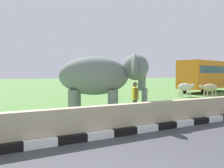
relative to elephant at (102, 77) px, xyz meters
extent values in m
cube|color=black|center=(-4.14, -2.78, -1.79)|extent=(0.90, 0.20, 0.24)
cube|color=white|center=(-3.24, -2.78, -1.79)|extent=(0.90, 0.20, 0.24)
cube|color=black|center=(-2.34, -2.78, -1.79)|extent=(0.90, 0.20, 0.24)
cube|color=white|center=(-1.44, -2.78, -1.79)|extent=(0.90, 0.20, 0.24)
cube|color=black|center=(-0.54, -2.78, -1.79)|extent=(0.90, 0.20, 0.24)
cube|color=white|center=(0.36, -2.78, -1.79)|extent=(0.90, 0.20, 0.24)
cube|color=black|center=(1.26, -2.78, -1.79)|extent=(0.90, 0.20, 0.24)
cube|color=white|center=(2.16, -2.78, -1.79)|extent=(0.90, 0.20, 0.24)
cube|color=black|center=(3.06, -2.78, -1.79)|extent=(0.90, 0.20, 0.24)
cube|color=white|center=(3.96, -2.78, -1.79)|extent=(0.90, 0.20, 0.24)
cube|color=tan|center=(-0.44, -2.48, -1.41)|extent=(28.00, 0.36, 1.00)
cylinder|color=slate|center=(0.64, 0.17, -1.23)|extent=(0.44, 0.44, 1.36)
cylinder|color=slate|center=(0.22, -0.63, -1.23)|extent=(0.44, 0.44, 1.36)
cylinder|color=slate|center=(-0.86, 0.97, -1.23)|extent=(0.44, 0.44, 1.36)
cylinder|color=slate|center=(-1.28, 0.17, -1.23)|extent=(0.44, 0.44, 1.36)
ellipsoid|color=slate|center=(-0.32, 0.17, 0.05)|extent=(3.49, 2.87, 1.70)
sphere|color=slate|center=(1.33, -0.71, 0.43)|extent=(1.16, 1.16, 1.16)
ellipsoid|color=#D84C8C|center=(1.58, -0.84, 0.58)|extent=(0.62, 0.73, 0.44)
ellipsoid|color=slate|center=(1.57, 0.05, 0.48)|extent=(0.63, 0.91, 1.00)
ellipsoid|color=slate|center=(0.83, -1.33, 0.48)|extent=(0.63, 0.91, 1.00)
cylinder|color=slate|center=(1.58, -0.84, -0.12)|extent=(0.56, 0.65, 1.00)
cylinder|color=slate|center=(1.69, -0.90, -0.92)|extent=(0.37, 0.39, 0.81)
cone|color=beige|center=(1.66, -0.57, -0.02)|extent=(0.39, 0.56, 0.22)
cone|color=beige|center=(1.40, -1.06, -0.02)|extent=(0.39, 0.56, 0.22)
cylinder|color=navy|center=(1.65, -0.16, -1.50)|extent=(0.15, 0.15, 0.82)
cylinder|color=navy|center=(1.58, -0.34, -1.50)|extent=(0.15, 0.15, 0.82)
cube|color=yellow|center=(1.62, -0.25, -0.80)|extent=(0.36, 0.46, 0.58)
cylinder|color=#9E7251|center=(1.70, -0.01, -0.82)|extent=(0.13, 0.16, 0.53)
cylinder|color=#9E7251|center=(1.53, -0.49, -0.82)|extent=(0.12, 0.12, 0.52)
sphere|color=#9E7251|center=(1.62, -0.25, -0.37)|extent=(0.23, 0.23, 0.23)
cube|color=orange|center=(17.65, 8.52, 0.09)|extent=(9.33, 4.43, 3.00)
cube|color=#3F5160|center=(17.65, 8.52, 0.63)|extent=(8.64, 4.31, 0.76)
cylinder|color=black|center=(20.21, 10.28, -1.41)|extent=(1.04, 0.51, 1.00)
cylinder|color=black|center=(14.59, 9.01, -1.41)|extent=(1.04, 0.51, 1.00)
cylinder|color=black|center=(15.10, 6.76, -1.41)|extent=(1.04, 0.51, 1.00)
cylinder|color=tan|center=(11.68, 3.73, -1.58)|extent=(0.12, 0.12, 0.65)
cylinder|color=tan|center=(11.73, 4.08, -1.58)|extent=(0.12, 0.12, 0.65)
cylinder|color=tan|center=(12.57, 3.59, -1.58)|extent=(0.12, 0.12, 0.65)
cylinder|color=tan|center=(12.62, 3.95, -1.58)|extent=(0.12, 0.12, 0.65)
ellipsoid|color=tan|center=(12.15, 3.84, -1.01)|extent=(1.57, 0.81, 0.66)
ellipsoid|color=tan|center=(11.23, 3.97, -0.91)|extent=(0.43, 0.32, 0.32)
cylinder|color=beige|center=(11.57, 5.83, -1.58)|extent=(0.12, 0.12, 0.65)
cylinder|color=beige|center=(11.55, 5.47, -1.58)|extent=(0.12, 0.12, 0.65)
cylinder|color=beige|center=(10.67, 5.88, -1.58)|extent=(0.12, 0.12, 0.65)
cylinder|color=beige|center=(10.65, 5.52, -1.58)|extent=(0.12, 0.12, 0.65)
ellipsoid|color=beige|center=(11.11, 5.68, -1.01)|extent=(1.53, 0.68, 0.66)
ellipsoid|color=beige|center=(12.04, 5.62, -0.91)|extent=(0.41, 0.28, 0.32)
camera|label=1|loc=(-4.49, -9.12, 0.11)|focal=36.56mm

